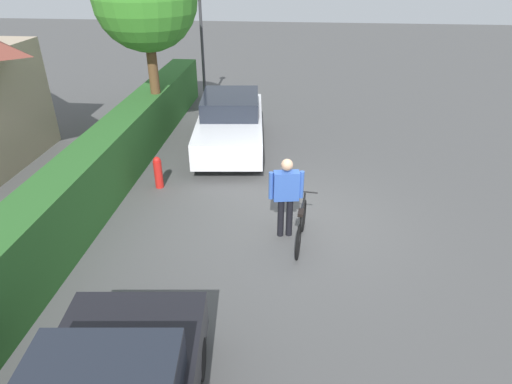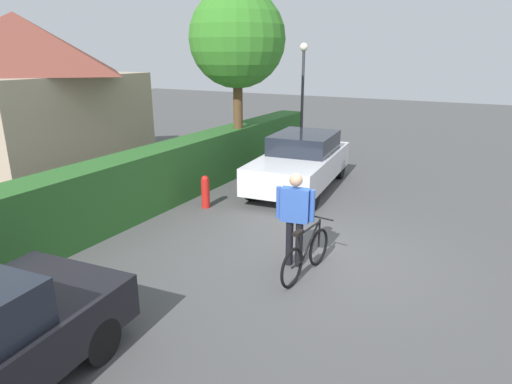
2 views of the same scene
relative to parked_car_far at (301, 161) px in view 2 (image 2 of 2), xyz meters
name	(u,v)px [view 2 (image 2 of 2)]	position (x,y,z in m)	size (l,w,h in m)	color
ground_plane	(323,256)	(-3.82, -2.09, -0.76)	(60.00, 60.00, 0.00)	#4C4C4C
hedge_row	(136,185)	(-3.82, 2.51, -0.04)	(17.63, 0.90, 1.45)	#2B6027
house_distant	(25,94)	(-2.44, 8.08, 1.68)	(5.32, 5.80, 4.77)	tan
parked_car_far	(301,161)	(0.00, 0.00, 0.00)	(4.50, 2.21, 1.50)	silver
bicycle	(306,255)	(-4.67, -2.07, -0.39)	(1.63, 0.50, 0.91)	black
person_rider	(295,213)	(-4.43, -1.75, 0.24)	(0.28, 0.67, 1.70)	black
street_lamp	(303,85)	(3.42, 1.44, 1.82)	(0.28, 0.28, 3.96)	#38383D
tree_kerbside	(237,40)	(0.40, 2.25, 3.23)	(2.78, 2.78, 5.41)	brown
fire_hydrant	(205,191)	(-2.65, 1.39, -0.35)	(0.20, 0.20, 0.81)	red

